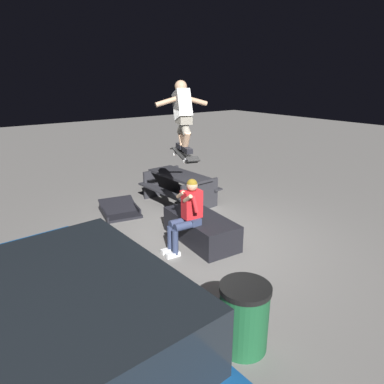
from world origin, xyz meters
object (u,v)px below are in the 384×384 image
Objects in this scene: person_sitting_on_ledge at (187,212)px; skater_airborne at (183,113)px; ledge_box_main at (201,228)px; picnic_table_back at (179,183)px; skateboard at (184,155)px; kicker_ramp at (120,211)px; parked_car at (66,357)px; trash_bin at (244,317)px.

skater_airborne is at bearing -0.22° from person_sitting_on_ledge.
ledge_box_main is 2.21m from picnic_table_back.
skater_airborne is at bearing -17.61° from skateboard.
skateboard is 2.82m from picnic_table_back.
person_sitting_on_ledge is 1.19× the size of skater_airborne.
skater_airborne is 0.63× the size of picnic_table_back.
parked_car reaches higher than kicker_ramp.
kicker_ramp is at bearing -30.30° from parked_car.
kicker_ramp is 4.77m from trash_bin.
skateboard is 1.26× the size of trash_bin.
kicker_ramp is 0.66× the size of picnic_table_back.
parked_car reaches higher than picnic_table_back.
ledge_box_main is 2.00× the size of trash_bin.
parked_car is at bearing 127.73° from skateboard.
picnic_table_back is (2.05, -1.35, -1.96)m from skater_airborne.
picnic_table_back is 5.00m from trash_bin.
picnic_table_back is 2.16× the size of trash_bin.
trash_bin is at bearing 159.64° from skateboard.
trash_bin is (-2.42, 0.89, -2.04)m from skater_airborne.
trash_bin is (-2.36, 0.88, -1.36)m from skateboard.
picnic_table_back is (2.16, -1.35, -0.25)m from person_sitting_on_ledge.
picnic_table_back reaches higher than kicker_ramp.
parked_car is at bearing 135.72° from picnic_table_back.
picnic_table_back is at bearing -32.12° from person_sitting_on_ledge.
person_sitting_on_ledge reaches higher than kicker_ramp.
picnic_table_back is at bearing -33.39° from skater_airborne.
trash_bin is 0.19× the size of parked_car.
ledge_box_main is 2.82m from trash_bin.
skater_airborne is 3.94m from parked_car.
person_sitting_on_ledge is 2.50m from trash_bin.
trash_bin is at bearing -96.21° from parked_car.
skateboard is at bearing -176.02° from kicker_ramp.
skateboard is 0.92× the size of skater_airborne.
kicker_ramp is (2.38, 0.18, -0.69)m from person_sitting_on_ledge.
picnic_table_back is at bearing -44.28° from parked_car.
trash_bin is (-2.48, 1.34, 0.16)m from ledge_box_main.
skateboard is 0.89× the size of kicker_ramp.
skateboard is at bearing 18.86° from person_sitting_on_ledge.
kicker_ramp is (2.28, 0.18, -2.40)m from skater_airborne.
picnic_table_back is (-0.23, -1.53, 0.44)m from kicker_ramp.
ledge_box_main is at bearing 155.55° from picnic_table_back.
picnic_table_back is 5.96m from parked_car.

